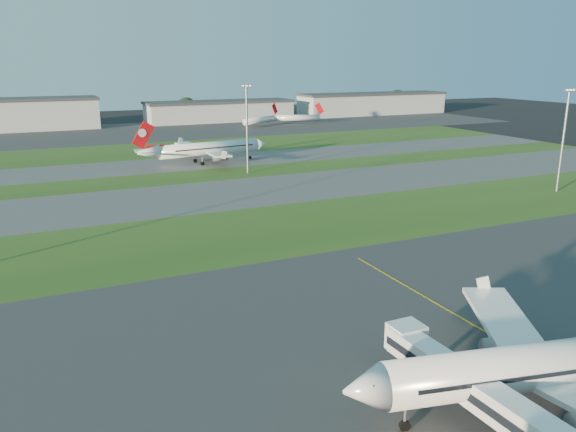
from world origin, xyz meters
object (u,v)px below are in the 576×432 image
jet_bridge (493,402)px  light_mast_east (564,133)px  mini_jet_near (261,120)px  light_mast_centre (247,123)px  mini_jet_far (295,118)px  airliner_parked (558,365)px  airliner_taxiing (209,149)px

jet_bridge → light_mast_east: (87.81, 67.24, 10.81)m
mini_jet_near → light_mast_east: bearing=-117.9°
light_mast_east → light_mast_centre: bearing=138.4°
jet_bridge → light_mast_centre: 126.17m
light_mast_east → mini_jet_far: bearing=87.1°
jet_bridge → light_mast_centre: size_ratio=1.04×
airliner_parked → mini_jet_far: size_ratio=1.52×
airliner_parked → airliner_taxiing: (10.21, 143.36, -0.01)m
airliner_taxiing → light_mast_east: light_mast_east is taller
jet_bridge → light_mast_east: 111.12m
airliner_parked → light_mast_centre: (15.62, 122.04, 10.15)m
airliner_taxiing → jet_bridge: bearing=75.4°
airliner_taxiing → light_mast_east: bearing=124.5°
airliner_taxiing → mini_jet_near: 108.00m
airliner_parked → mini_jet_near: bearing=86.4°
mini_jet_far → mini_jet_near: bearing=-153.5°
mini_jet_far → airliner_taxiing: bearing=-110.5°
airliner_taxiing → mini_jet_far: size_ratio=1.53×
airliner_taxiing → light_mast_east: (68.40, -77.32, 10.17)m
airliner_taxiing → light_mast_centre: light_mast_centre is taller
mini_jet_near → light_mast_centre: (-50.61, -113.66, 11.53)m
mini_jet_near → light_mast_centre: size_ratio=0.98×
mini_jet_far → light_mast_centre: size_ratio=1.07×
light_mast_centre → light_mast_east: same height
jet_bridge → airliner_parked: 9.29m
jet_bridge → light_mast_east: size_ratio=1.04×
mini_jet_far → airliner_parked: bearing=-91.6°
jet_bridge → mini_jet_near: bearing=72.3°
airliner_parked → airliner_taxiing: airliner_parked is taller
light_mast_centre → jet_bridge: bearing=-101.4°
mini_jet_near → light_mast_east: light_mast_east is taller
mini_jet_near → mini_jet_far: same height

